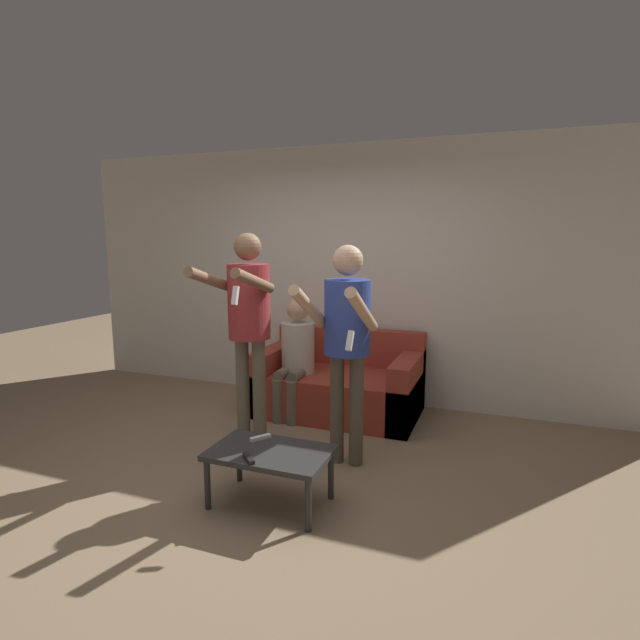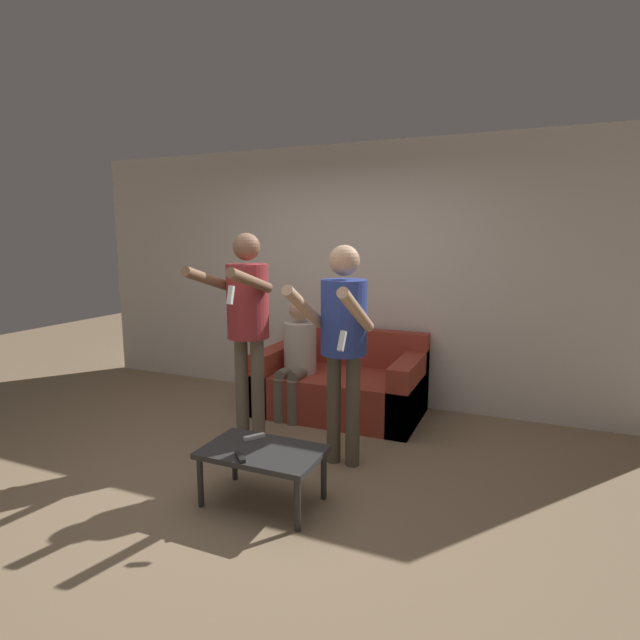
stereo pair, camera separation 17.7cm
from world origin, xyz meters
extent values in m
plane|color=#937A5B|center=(0.00, 0.00, 0.00)|extent=(14.00, 14.00, 0.00)
cube|color=silver|center=(0.00, 2.10, 1.35)|extent=(6.40, 0.06, 2.70)
cube|color=#9E3828|center=(0.12, 1.57, 0.21)|extent=(1.57, 0.93, 0.42)
cube|color=#9E3828|center=(0.12, 1.95, 0.61)|extent=(1.57, 0.16, 0.38)
cube|color=#9E3828|center=(-0.57, 1.57, 0.32)|extent=(0.20, 0.93, 0.63)
cube|color=#9E3828|center=(0.80, 1.57, 0.32)|extent=(0.20, 0.93, 0.63)
cylinder|color=#6B6051|center=(-0.38, 0.53, 0.47)|extent=(0.11, 0.11, 0.94)
cylinder|color=#6B6051|center=(-0.22, 0.53, 0.47)|extent=(0.11, 0.11, 0.94)
cylinder|color=#9E2D33|center=(-0.30, 0.53, 1.24)|extent=(0.34, 0.34, 0.60)
sphere|color=brown|center=(-0.30, 0.53, 1.67)|extent=(0.22, 0.22, 0.22)
cylinder|color=brown|center=(-0.49, 0.27, 1.43)|extent=(0.08, 0.55, 0.23)
cylinder|color=brown|center=(-0.11, 0.27, 1.43)|extent=(0.08, 0.55, 0.23)
cube|color=white|center=(-0.11, 0.00, 1.35)|extent=(0.04, 0.06, 0.13)
cylinder|color=brown|center=(0.45, 0.53, 0.44)|extent=(0.11, 0.11, 0.88)
cylinder|color=brown|center=(0.61, 0.53, 0.44)|extent=(0.11, 0.11, 0.88)
cylinder|color=#2D429E|center=(0.53, 0.53, 1.16)|extent=(0.35, 0.35, 0.56)
sphere|color=tan|center=(0.53, 0.53, 1.58)|extent=(0.23, 0.23, 0.23)
cylinder|color=tan|center=(0.34, 0.26, 1.25)|extent=(0.08, 0.59, 0.38)
cylinder|color=tan|center=(0.72, 0.26, 1.25)|extent=(0.08, 0.59, 0.38)
cube|color=white|center=(0.72, -0.02, 1.10)|extent=(0.04, 0.09, 0.13)
cylinder|color=#6B6051|center=(-0.34, 1.12, 0.21)|extent=(0.11, 0.11, 0.42)
cylinder|color=#6B6051|center=(-0.20, 1.12, 0.21)|extent=(0.11, 0.11, 0.42)
cylinder|color=#6B6051|center=(-0.34, 1.28, 0.45)|extent=(0.11, 0.32, 0.11)
cylinder|color=#6B6051|center=(-0.20, 1.28, 0.45)|extent=(0.11, 0.32, 0.11)
cylinder|color=beige|center=(-0.27, 1.44, 0.67)|extent=(0.32, 0.32, 0.50)
sphere|color=tan|center=(-0.27, 1.44, 1.05)|extent=(0.22, 0.22, 0.22)
cube|color=#2D2D2D|center=(0.25, -0.23, 0.36)|extent=(0.78, 0.49, 0.04)
cylinder|color=#2D2D2D|center=(-0.10, -0.43, 0.17)|extent=(0.04, 0.04, 0.34)
cylinder|color=#2D2D2D|center=(0.60, -0.43, 0.17)|extent=(0.04, 0.04, 0.34)
cylinder|color=#2D2D2D|center=(-0.10, -0.02, 0.17)|extent=(0.04, 0.04, 0.34)
cylinder|color=#2D2D2D|center=(0.60, -0.02, 0.17)|extent=(0.04, 0.04, 0.34)
cube|color=black|center=(0.19, -0.41, 0.39)|extent=(0.13, 0.13, 0.02)
cube|color=white|center=(0.11, -0.09, 0.39)|extent=(0.12, 0.14, 0.02)
camera|label=1|loc=(1.65, -2.98, 1.75)|focal=28.00mm
camera|label=2|loc=(1.81, -2.92, 1.75)|focal=28.00mm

